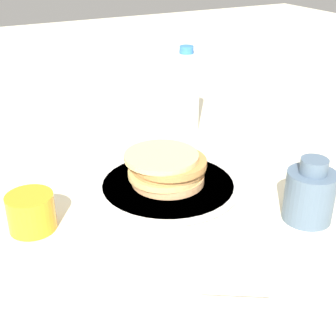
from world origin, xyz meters
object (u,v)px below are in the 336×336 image
plate (168,185)px  juice_glass (31,212)px  pancake_stack (167,168)px  water_bottle_near (186,92)px  cream_jug (310,194)px

plate → juice_glass: 0.28m
pancake_stack → water_bottle_near: (0.26, -0.19, 0.06)m
plate → juice_glass: juice_glass is taller
water_bottle_near → cream_jug: bearing=178.6°
juice_glass → cream_jug: cream_jug is taller
pancake_stack → juice_glass: 0.28m
plate → pancake_stack: bearing=3.1°
cream_jug → water_bottle_near: water_bottle_near is taller
cream_jug → water_bottle_near: bearing=-1.4°
pancake_stack → juice_glass: size_ratio=1.94×
juice_glass → plate: bearing=-86.6°
plate → cream_jug: 0.28m
water_bottle_near → plate: bearing=144.4°
plate → water_bottle_near: (0.26, -0.19, 0.10)m
cream_jug → juice_glass: bearing=66.2°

